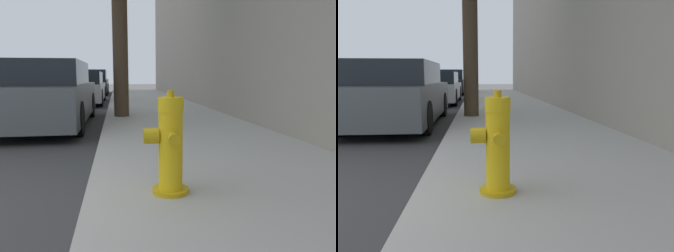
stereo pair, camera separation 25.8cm
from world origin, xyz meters
TOP-DOWN VIEW (x-y plane):
  - sidewalk_slab at (3.20, 0.00)m, footprint 2.88×40.00m
  - fire_hydrant at (2.43, 0.30)m, footprint 0.36×0.39m
  - parked_car_near at (0.57, 5.14)m, footprint 1.72×4.53m
  - parked_car_mid at (0.68, 10.92)m, footprint 1.71×4.55m
  - parked_car_far at (0.66, 17.12)m, footprint 1.74×3.98m

SIDE VIEW (x-z plane):
  - sidewalk_slab at x=3.20m, z-range 0.00..0.15m
  - fire_hydrant at x=2.43m, z-range 0.12..0.93m
  - parked_car_mid at x=0.68m, z-range -0.01..1.21m
  - parked_car_near at x=0.57m, z-range -0.02..1.36m
  - parked_car_far at x=0.66m, z-range -0.03..1.38m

